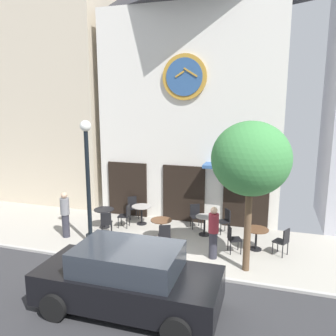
# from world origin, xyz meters

# --- Properties ---
(ground_plane) EXTENTS (27.55, 9.60, 0.13)m
(ground_plane) POSITION_xyz_m (0.00, -0.44, -0.02)
(ground_plane) COLOR #9E998E
(clock_building) EXTENTS (7.41, 4.12, 10.65)m
(clock_building) POSITION_xyz_m (-0.48, 5.72, 5.51)
(clock_building) COLOR silver
(clock_building) RESTS_ON ground_plane
(neighbor_building_left) EXTENTS (5.69, 3.55, 12.78)m
(neighbor_building_left) POSITION_xyz_m (-7.41, 6.13, 6.39)
(neighbor_building_left) COLOR beige
(neighbor_building_left) RESTS_ON ground_plane
(street_lamp) EXTENTS (0.36, 0.36, 4.24)m
(street_lamp) POSITION_xyz_m (-2.93, 1.10, 2.15)
(street_lamp) COLOR black
(street_lamp) RESTS_ON ground_plane
(street_tree) EXTENTS (2.18, 1.97, 4.33)m
(street_tree) POSITION_xyz_m (2.32, 0.83, 3.27)
(street_tree) COLOR brown
(street_tree) RESTS_ON ground_plane
(cafe_table_near_door) EXTENTS (0.77, 0.77, 0.74)m
(cafe_table_near_door) POSITION_xyz_m (-3.22, 2.66, 0.55)
(cafe_table_near_door) COLOR black
(cafe_table_near_door) RESTS_ON ground_plane
(cafe_table_near_curb) EXTENTS (0.78, 0.78, 0.75)m
(cafe_table_near_curb) POSITION_xyz_m (-1.98, 3.45, 0.55)
(cafe_table_near_curb) COLOR black
(cafe_table_near_curb) RESTS_ON ground_plane
(cafe_table_rightmost) EXTENTS (0.75, 0.75, 0.74)m
(cafe_table_rightmost) POSITION_xyz_m (-0.74, 2.20, 0.54)
(cafe_table_rightmost) COLOR black
(cafe_table_rightmost) RESTS_ON ground_plane
(cafe_table_leftmost) EXTENTS (0.66, 0.66, 0.72)m
(cafe_table_leftmost) POSITION_xyz_m (0.64, 3.07, 0.49)
(cafe_table_leftmost) COLOR black
(cafe_table_leftmost) RESTS_ON ground_plane
(cafe_table_center_right) EXTENTS (0.79, 0.79, 0.72)m
(cafe_table_center_right) POSITION_xyz_m (2.52, 2.34, 0.54)
(cafe_table_center_right) COLOR black
(cafe_table_center_right) RESTS_ON ground_plane
(cafe_chair_mid_row) EXTENTS (0.56, 0.56, 0.90)m
(cafe_chair_mid_row) POSITION_xyz_m (-2.61, 4.04, 0.53)
(cafe_chair_mid_row) COLOR black
(cafe_chair_mid_row) RESTS_ON ground_plane
(cafe_chair_near_tree) EXTENTS (0.52, 0.52, 0.90)m
(cafe_chair_near_tree) POSITION_xyz_m (-0.36, 1.41, 0.53)
(cafe_chair_near_tree) COLOR black
(cafe_chair_near_tree) RESTS_ON ground_plane
(cafe_chair_left_end) EXTENTS (0.54, 0.54, 0.90)m
(cafe_chair_left_end) POSITION_xyz_m (3.35, 2.13, 0.53)
(cafe_chair_left_end) COLOR black
(cafe_chair_left_end) RESTS_ON ground_plane
(cafe_chair_by_entrance) EXTENTS (0.52, 0.52, 0.90)m
(cafe_chair_by_entrance) POSITION_xyz_m (-2.76, 1.95, 0.53)
(cafe_chair_by_entrance) COLOR black
(cafe_chair_by_entrance) RESTS_ON ground_plane
(cafe_chair_near_lamp) EXTENTS (0.56, 0.56, 0.90)m
(cafe_chair_near_lamp) POSITION_xyz_m (1.33, 3.51, 0.53)
(cafe_chair_near_lamp) COLOR black
(cafe_chair_near_lamp) RESTS_ON ground_plane
(cafe_chair_curbside) EXTENTS (0.54, 0.54, 0.90)m
(cafe_chair_curbside) POSITION_xyz_m (0.14, 3.77, 0.53)
(cafe_chair_curbside) COLOR black
(cafe_chair_curbside) RESTS_ON ground_plane
(cafe_chair_corner) EXTENTS (0.44, 0.44, 0.90)m
(cafe_chair_corner) POSITION_xyz_m (-2.44, 2.94, 0.53)
(cafe_chair_corner) COLOR black
(cafe_chair_corner) RESTS_ON ground_plane
(cafe_chair_facing_street) EXTENTS (0.52, 0.52, 0.90)m
(cafe_chair_facing_street) POSITION_xyz_m (1.79, 1.88, 0.53)
(cafe_chair_facing_street) COLOR black
(cafe_chair_facing_street) RESTS_ON ground_plane
(pedestrian_maroon) EXTENTS (0.44, 0.44, 1.67)m
(pedestrian_maroon) POSITION_xyz_m (1.27, 1.30, 0.86)
(pedestrian_maroon) COLOR #2D2D38
(pedestrian_maroon) RESTS_ON ground_plane
(pedestrian_grey) EXTENTS (0.42, 0.42, 1.67)m
(pedestrian_grey) POSITION_xyz_m (-4.11, 1.42, 0.86)
(pedestrian_grey) COLOR #2D2D38
(pedestrian_grey) RESTS_ON ground_plane
(parked_car_black) EXTENTS (4.31, 2.04, 1.55)m
(parked_car_black) POSITION_xyz_m (-0.19, -1.91, 0.76)
(parked_car_black) COLOR black
(parked_car_black) RESTS_ON ground_plane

